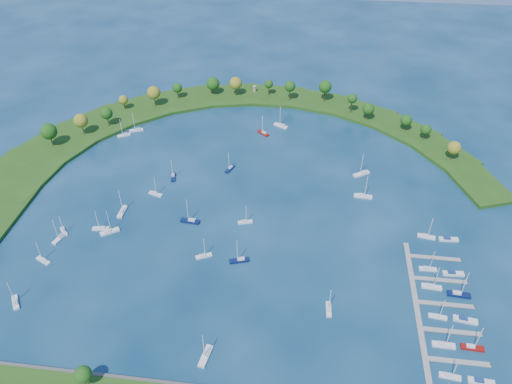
# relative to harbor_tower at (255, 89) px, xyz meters

# --- Properties ---
(ground) EXTENTS (700.00, 700.00, 0.00)m
(ground) POSITION_rel_harbor_tower_xyz_m (10.44, -121.31, -4.18)
(ground) COLOR #082946
(ground) RESTS_ON ground
(breakwater) EXTENTS (286.74, 247.64, 2.00)m
(breakwater) POSITION_rel_harbor_tower_xyz_m (-35.89, -72.59, -3.19)
(breakwater) COLOR #264813
(breakwater) RESTS_ON ground
(breakwater_trees) EXTENTS (238.86, 88.16, 15.09)m
(breakwater_trees) POSITION_rel_harbor_tower_xyz_m (-11.52, -36.50, 6.73)
(breakwater_trees) COLOR #382314
(breakwater_trees) RESTS_ON breakwater
(harbor_tower) EXTENTS (2.60, 2.60, 4.26)m
(harbor_tower) POSITION_rel_harbor_tower_xyz_m (0.00, 0.00, 0.00)
(harbor_tower) COLOR gray
(harbor_tower) RESTS_ON breakwater
(dock_system) EXTENTS (24.28, 82.00, 1.60)m
(dock_system) POSITION_rel_harbor_tower_xyz_m (95.73, -182.31, -3.83)
(dock_system) COLOR gray
(dock_system) RESTS_ON ground
(moored_boat_0) EXTENTS (7.94, 4.52, 11.26)m
(moored_boat_0) POSITION_rel_harbor_tower_xyz_m (-36.89, -119.96, -3.30)
(moored_boat_0) COLOR white
(moored_boat_0) RESTS_ON ground
(moored_boat_1) EXTENTS (8.01, 6.15, 11.81)m
(moored_boat_1) POSITION_rel_harbor_tower_xyz_m (-72.70, -65.59, -3.28)
(moored_boat_1) COLOR white
(moored_boat_1) RESTS_ON ground
(moored_boat_2) EXTENTS (7.40, 3.98, 10.48)m
(moored_boat_2) POSITION_rel_harbor_tower_xyz_m (12.51, -135.99, -3.32)
(moored_boat_2) COLOR white
(moored_boat_2) RESTS_ON ground
(moored_boat_3) EXTENTS (9.66, 3.56, 13.89)m
(moored_boat_3) POSITION_rel_harbor_tower_xyz_m (-13.99, -138.80, -3.22)
(moored_boat_3) COLOR #0A1643
(moored_boat_3) RESTS_ON ground
(moored_boat_4) EXTENTS (8.08, 3.03, 11.60)m
(moored_boat_4) POSITION_rel_harbor_tower_xyz_m (-55.28, -149.25, -3.29)
(moored_boat_4) COLOR white
(moored_boat_4) RESTS_ON ground
(moored_boat_5) EXTENTS (9.46, 3.36, 13.64)m
(moored_boat_5) POSITION_rel_harbor_tower_xyz_m (70.26, -108.71, -3.23)
(moored_boat_5) COLOR white
(moored_boat_5) RESTS_ON ground
(moored_boat_6) EXTENTS (9.64, 7.09, 14.07)m
(moored_boat_6) POSITION_rel_harbor_tower_xyz_m (22.22, -42.55, -3.21)
(moored_boat_6) COLOR white
(moored_boat_6) RESTS_ON ground
(moored_boat_7) EXTENTS (4.92, 8.09, 11.51)m
(moored_boat_7) POSITION_rel_harbor_tower_xyz_m (-2.13, -92.91, -3.29)
(moored_boat_7) COLOR #0A1643
(moored_boat_7) RESTS_ON ground
(moored_boat_8) EXTENTS (7.82, 5.23, 11.23)m
(moored_boat_8) POSITION_rel_harbor_tower_xyz_m (-72.81, -172.65, -3.30)
(moored_boat_8) COLOR white
(moored_boat_8) RESTS_ON ground
(moored_boat_9) EXTENTS (4.69, 8.61, 12.20)m
(moored_boat_9) POSITION_rel_harbor_tower_xyz_m (-71.82, -157.99, -3.27)
(moored_boat_9) COLOR white
(moored_boat_9) RESTS_ON ground
(moored_boat_10) EXTENTS (9.06, 4.94, 12.83)m
(moored_boat_10) POSITION_rel_harbor_tower_xyz_m (13.61, -161.89, -3.25)
(moored_boat_10) COLOR #0A1643
(moored_boat_10) RESTS_ON ground
(moored_boat_11) EXTENTS (9.52, 7.37, 14.07)m
(moored_boat_11) POSITION_rel_harbor_tower_xyz_m (70.53, -88.78, -3.21)
(moored_boat_11) COLOR white
(moored_boat_11) RESTS_ON ground
(moored_boat_12) EXTENTS (6.22, 7.73, 11.53)m
(moored_boat_12) POSITION_rel_harbor_tower_xyz_m (-73.25, -196.38, -3.29)
(moored_boat_12) COLOR white
(moored_boat_12) RESTS_ON ground
(moored_boat_13) EXTENTS (2.64, 9.06, 13.28)m
(moored_boat_13) POSITION_rel_harbor_tower_xyz_m (-49.26, -136.00, -3.24)
(moored_boat_13) COLOR white
(moored_boat_13) RESTS_ON ground
(moored_boat_14) EXTENTS (2.49, 7.70, 11.18)m
(moored_boat_14) POSITION_rel_harbor_tower_xyz_m (53.26, -184.24, -3.30)
(moored_boat_14) COLOR white
(moored_boat_14) RESTS_ON ground
(moored_boat_15) EXTENTS (8.03, 7.22, 12.44)m
(moored_boat_15) POSITION_rel_harbor_tower_xyz_m (12.07, -52.76, -3.26)
(moored_boat_15) COLOR maroon
(moored_boat_15) RESTS_ON ground
(moored_boat_16) EXTENTS (4.05, 8.34, 11.82)m
(moored_boat_16) POSITION_rel_harbor_tower_xyz_m (-31.62, -104.13, -3.28)
(moored_boat_16) COLOR #0A1643
(moored_boat_16) RESTS_ON ground
(moored_boat_17) EXTENTS (8.81, 5.42, 12.55)m
(moored_boat_17) POSITION_rel_harbor_tower_xyz_m (-66.93, -58.90, -3.26)
(moored_boat_17) COLOR white
(moored_boat_17) RESTS_ON ground
(moored_boat_18) EXTENTS (8.87, 7.23, 13.29)m
(moored_boat_18) POSITION_rel_harbor_tower_xyz_m (-50.33, -150.97, -3.24)
(moored_boat_18) COLOR white
(moored_boat_18) RESTS_ON ground
(moored_boat_19) EXTENTS (5.76, 6.49, 10.00)m
(moored_boat_19) POSITION_rel_harbor_tower_xyz_m (-72.07, -153.28, -3.33)
(moored_boat_19) COLOR white
(moored_boat_19) RESTS_ON ground
(moored_boat_20) EXTENTS (7.58, 5.00, 10.87)m
(moored_boat_20) POSITION_rel_harbor_tower_xyz_m (-2.69, -161.13, -3.31)
(moored_boat_20) COLOR white
(moored_boat_20) RESTS_ON ground
(moored_boat_21) EXTENTS (4.16, 9.68, 13.78)m
(moored_boat_21) POSITION_rel_harbor_tower_xyz_m (8.60, -211.21, -3.22)
(moored_boat_21) COLOR white
(moored_boat_21) RESTS_ON ground
(docked_boat_0) EXTENTS (7.74, 2.96, 11.10)m
(docked_boat_0) POSITION_rel_harbor_tower_xyz_m (95.97, -208.66, -3.30)
(docked_boat_0) COLOR white
(docked_boat_0) RESTS_ON ground
(docked_boat_1) EXTENTS (9.20, 3.16, 1.85)m
(docked_boat_1) POSITION_rel_harbor_tower_xyz_m (106.40, -209.54, -3.51)
(docked_boat_1) COLOR white
(docked_boat_1) RESTS_ON ground
(docked_boat_2) EXTENTS (8.59, 2.65, 12.53)m
(docked_boat_2) POSITION_rel_harbor_tower_xyz_m (95.95, -195.71, -3.26)
(docked_boat_2) COLOR white
(docked_boat_2) RESTS_ON ground
(docked_boat_3) EXTENTS (8.56, 2.76, 12.44)m
(docked_boat_3) POSITION_rel_harbor_tower_xyz_m (106.45, -195.55, -3.26)
(docked_boat_3) COLOR maroon
(docked_boat_3) RESTS_ON ground
(docked_boat_4) EXTENTS (7.37, 2.83, 10.56)m
(docked_boat_4) POSITION_rel_harbor_tower_xyz_m (95.97, -182.55, -3.32)
(docked_boat_4) COLOR white
(docked_boat_4) RESTS_ON ground
(docked_boat_5) EXTENTS (9.52, 3.89, 1.89)m
(docked_boat_5) POSITION_rel_harbor_tower_xyz_m (106.40, -182.88, -3.49)
(docked_boat_5) COLOR white
(docked_boat_5) RESTS_ON ground
(docked_boat_6) EXTENTS (8.51, 3.03, 12.26)m
(docked_boat_6) POSITION_rel_harbor_tower_xyz_m (95.95, -167.11, -3.27)
(docked_boat_6) COLOR white
(docked_boat_6) RESTS_ON ground
(docked_boat_7) EXTENTS (9.52, 3.25, 13.77)m
(docked_boat_7) POSITION_rel_harbor_tower_xyz_m (106.43, -169.98, -3.22)
(docked_boat_7) COLOR #0A1643
(docked_boat_7) RESTS_ON ground
(docked_boat_8) EXTENTS (7.60, 2.22, 11.14)m
(docked_boat_8) POSITION_rel_harbor_tower_xyz_m (95.97, -156.83, -3.30)
(docked_boat_8) COLOR white
(docked_boat_8) RESTS_ON ground
(docked_boat_9) EXTENTS (9.16, 3.04, 1.84)m
(docked_boat_9) POSITION_rel_harbor_tower_xyz_m (106.40, -158.31, -3.51)
(docked_boat_9) COLOR white
(docked_boat_9) RESTS_ON ground
(docked_boat_10) EXTENTS (8.32, 3.50, 11.85)m
(docked_boat_10) POSITION_rel_harbor_tower_xyz_m (98.36, -135.81, -3.28)
(docked_boat_10) COLOR white
(docked_boat_10) RESTS_ON ground
(docked_boat_11) EXTENTS (8.98, 3.06, 1.80)m
(docked_boat_11) POSITION_rel_harbor_tower_xyz_m (108.31, -136.52, -3.52)
(docked_boat_11) COLOR white
(docked_boat_11) RESTS_ON ground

